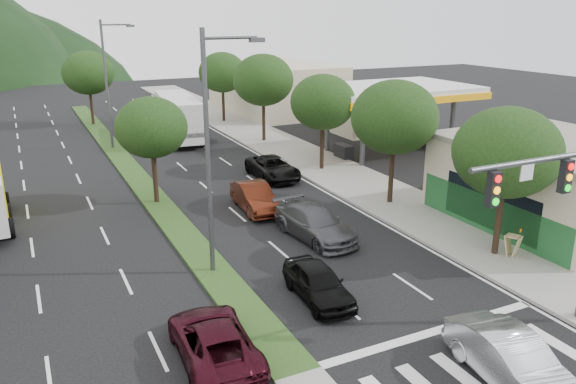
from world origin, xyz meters
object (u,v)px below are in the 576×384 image
sedan_silver (512,361)px  car_queue_b (315,223)px  a_frame_sign (513,244)px  car_queue_a (318,283)px  car_queue_c (255,197)px  car_queue_d (273,168)px  tree_r_d (263,80)px  tree_med_far (88,73)px  suv_maroon (214,340)px  streetlight_near (212,143)px  tree_r_a (507,152)px  streetlight_mid (109,79)px  motorhome (178,117)px  tree_r_b (395,117)px  tree_med_near (151,128)px  tree_r_e (222,72)px  traffic_signal (571,205)px  tree_r_c (323,102)px

sedan_silver → car_queue_b: size_ratio=0.90×
sedan_silver → a_frame_sign: 9.50m
car_queue_a → sedan_silver: bearing=-66.0°
car_queue_c → car_queue_d: car_queue_c is taller
tree_r_d → tree_med_far: tree_r_d is taller
tree_med_far → a_frame_sign: tree_med_far is taller
sedan_silver → suv_maroon: (-7.50, 5.00, -0.10)m
streetlight_near → car_queue_c: size_ratio=2.19×
car_queue_d → streetlight_near: bearing=-122.9°
tree_r_a → tree_med_far: size_ratio=0.96×
tree_r_a → streetlight_mid: 31.32m
motorhome → tree_r_b: bearing=-67.8°
suv_maroon → car_queue_a: bearing=-154.1°
tree_med_near → tree_med_far: bearing=90.0°
tree_r_a → tree_r_e: (0.00, 36.00, 0.07)m
streetlight_mid → car_queue_c: 19.68m
car_queue_c → car_queue_b: bearing=-73.7°
traffic_signal → car_queue_d: bearing=92.3°
traffic_signal → a_frame_sign: size_ratio=5.43×
tree_med_near → sedan_silver: tree_med_near is taller
streetlight_mid → motorhome: bearing=10.5°
tree_r_d → tree_r_a: bearing=-90.0°
sedan_silver → car_queue_b: 12.44m
motorhome → traffic_signal: bearing=-78.3°
tree_med_near → car_queue_c: tree_med_near is taller
tree_r_b → streetlight_mid: size_ratio=0.69×
car_queue_c → a_frame_sign: size_ratio=3.55×
streetlight_near → a_frame_sign: bearing=-20.3°
tree_r_e → tree_r_a: bearing=-90.0°
tree_r_d → tree_r_b: bearing=-90.0°
suv_maroon → car_queue_c: (6.61, 12.44, 0.08)m
tree_med_far → tree_r_d: bearing=-49.4°
tree_r_c → tree_med_far: tree_med_far is taller
car_queue_b → a_frame_sign: (6.78, -5.97, -0.04)m
tree_r_e → tree_med_far: 12.65m
streetlight_mid → car_queue_c: size_ratio=2.19×
tree_r_e → tree_med_near: 25.06m
motorhome → car_queue_d: bearing=-74.1°
streetlight_near → car_queue_d: (7.95, 11.74, -4.87)m
tree_med_near → streetlight_mid: size_ratio=0.60×
tree_r_a → car_queue_a: 10.01m
tree_r_e → sedan_silver: bearing=-98.6°
tree_r_a → streetlight_near: bearing=161.3°
tree_r_b → tree_med_near: 13.43m
tree_med_near → streetlight_mid: (0.21, 15.00, 1.16)m
tree_r_d → car_queue_d: (-3.84, -10.26, -4.47)m
tree_r_c → streetlight_near: size_ratio=0.65×
streetlight_near → streetlight_mid: (0.00, 25.00, 0.00)m
car_queue_c → streetlight_mid: bearing=107.7°
suv_maroon → car_queue_b: 10.69m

